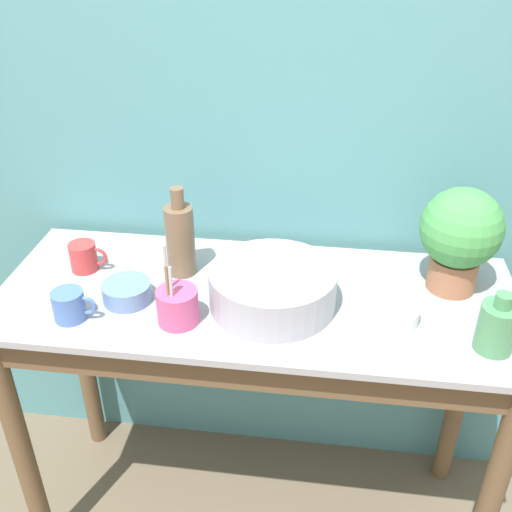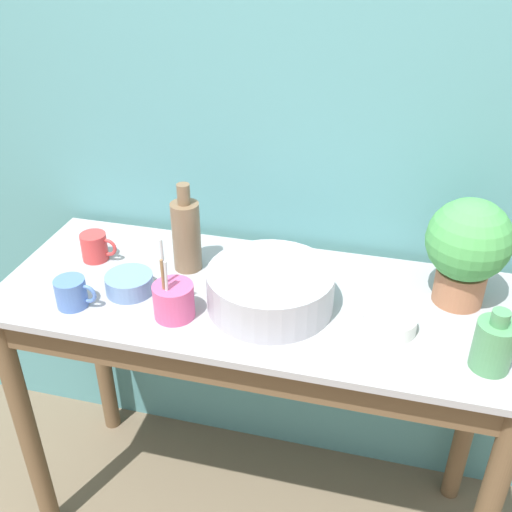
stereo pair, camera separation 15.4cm
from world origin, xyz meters
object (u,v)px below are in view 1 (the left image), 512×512
object	(u,v)px
potted_plant	(460,234)
mug_red	(84,257)
mug_blue	(70,305)
utensil_cup	(177,306)
bottle_tall	(180,238)
bowl_small_blue	(127,292)
bowl_wash_large	(273,288)
bowl_small_enamel_white	(393,313)
bottle_short	(497,327)

from	to	relation	value
potted_plant	mug_red	size ratio (longest dim) A/B	2.67
mug_blue	utensil_cup	xyz separation A→B (m)	(0.27, 0.02, 0.01)
mug_blue	utensil_cup	size ratio (longest dim) A/B	0.52
bottle_tall	bowl_small_blue	distance (m)	0.21
bowl_wash_large	bowl_small_blue	bearing A→B (deg)	-175.38
mug_blue	utensil_cup	bearing A→B (deg)	5.06
potted_plant	mug_red	distance (m)	1.03
utensil_cup	bowl_small_blue	bearing A→B (deg)	155.22
bowl_small_blue	utensil_cup	bearing A→B (deg)	-24.78
potted_plant	bottle_tall	distance (m)	0.74
bowl_wash_large	utensil_cup	xyz separation A→B (m)	(-0.23, -0.10, -0.01)
mug_red	utensil_cup	bearing A→B (deg)	-32.17
bottle_tall	mug_red	bearing A→B (deg)	-175.03
potted_plant	bowl_wash_large	bearing A→B (deg)	-163.02
bowl_small_blue	bowl_small_enamel_white	world-z (taller)	bowl_small_blue
potted_plant	bowl_wash_large	size ratio (longest dim) A/B	0.89
mug_blue	mug_red	size ratio (longest dim) A/B	1.03
bottle_tall	bowl_small_enamel_white	size ratio (longest dim) A/B	1.99
bottle_short	bottle_tall	bearing A→B (deg)	164.05
potted_plant	mug_blue	bearing A→B (deg)	-164.39
potted_plant	bottle_tall	world-z (taller)	potted_plant
bowl_wash_large	utensil_cup	distance (m)	0.25
bowl_small_enamel_white	potted_plant	bearing A→B (deg)	45.61
bowl_wash_large	bowl_small_blue	distance (m)	0.38
bottle_tall	bowl_wash_large	bearing A→B (deg)	-24.57
potted_plant	bowl_small_blue	distance (m)	0.88
bottle_short	bowl_small_blue	bearing A→B (deg)	175.28
bowl_small_enamel_white	utensil_cup	xyz separation A→B (m)	(-0.53, -0.08, 0.03)
bottle_tall	bottle_short	world-z (taller)	bottle_tall
bowl_small_blue	bowl_small_enamel_white	size ratio (longest dim) A/B	0.98
mug_red	bowl_small_blue	distance (m)	0.21
bowl_wash_large	bowl_small_blue	xyz separation A→B (m)	(-0.38, -0.03, -0.03)
bowl_small_blue	bottle_tall	bearing A→B (deg)	54.36
mug_red	potted_plant	bearing A→B (deg)	2.50
bowl_wash_large	bowl_small_enamel_white	size ratio (longest dim) A/B	2.50
potted_plant	bottle_tall	xyz separation A→B (m)	(-0.74, -0.02, -0.06)
bowl_wash_large	mug_blue	bearing A→B (deg)	-165.72
bowl_wash_large	mug_red	size ratio (longest dim) A/B	3.02
bottle_short	mug_blue	size ratio (longest dim) A/B	1.37
utensil_cup	potted_plant	bearing A→B (deg)	19.45
bowl_small_blue	utensil_cup	xyz separation A→B (m)	(0.15, -0.07, 0.02)
bowl_small_enamel_white	utensil_cup	world-z (taller)	utensil_cup
bottle_short	bowl_small_enamel_white	world-z (taller)	bottle_short
bottle_short	mug_blue	distance (m)	1.03
bowl_wash_large	bowl_small_enamel_white	xyz separation A→B (m)	(0.31, -0.02, -0.03)
bottle_tall	utensil_cup	world-z (taller)	bottle_tall
mug_red	mug_blue	bearing A→B (deg)	-77.37
bottle_short	utensil_cup	bearing A→B (deg)	179.70
potted_plant	bowl_wash_large	distance (m)	0.51
potted_plant	mug_red	xyz separation A→B (m)	(-1.02, -0.04, -0.12)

